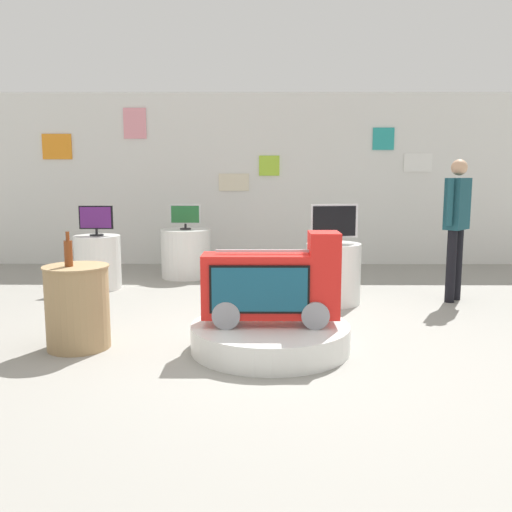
% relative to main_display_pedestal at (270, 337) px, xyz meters
% --- Properties ---
extents(ground_plane, '(30.00, 30.00, 0.00)m').
position_rel_main_display_pedestal_xyz_m(ground_plane, '(-0.19, 0.02, -0.12)').
color(ground_plane, gray).
extents(back_wall_display, '(11.65, 0.13, 3.03)m').
position_rel_main_display_pedestal_xyz_m(back_wall_display, '(-0.19, 5.00, 1.40)').
color(back_wall_display, silver).
rests_on(back_wall_display, ground).
extents(main_display_pedestal, '(1.47, 1.47, 0.24)m').
position_rel_main_display_pedestal_xyz_m(main_display_pedestal, '(0.00, 0.00, 0.00)').
color(main_display_pedestal, silver).
rests_on(main_display_pedestal, ground).
extents(novelty_firetruck_tv, '(1.24, 0.40, 0.86)m').
position_rel_main_display_pedestal_xyz_m(novelty_firetruck_tv, '(0.02, -0.01, 0.47)').
color(novelty_firetruck_tv, gray).
rests_on(novelty_firetruck_tv, main_display_pedestal).
extents(display_pedestal_left_rear, '(0.78, 0.78, 0.76)m').
position_rel_main_display_pedestal_xyz_m(display_pedestal_left_rear, '(-1.26, 3.65, 0.26)').
color(display_pedestal_left_rear, silver).
rests_on(display_pedestal_left_rear, ground).
extents(tv_on_left_rear, '(0.47, 0.17, 0.39)m').
position_rel_main_display_pedestal_xyz_m(tv_on_left_rear, '(-1.26, 3.65, 0.86)').
color(tv_on_left_rear, black).
rests_on(tv_on_left_rear, display_pedestal_left_rear).
extents(display_pedestal_center_rear, '(0.64, 0.64, 0.76)m').
position_rel_main_display_pedestal_xyz_m(display_pedestal_center_rear, '(-2.39, 2.76, 0.26)').
color(display_pedestal_center_rear, silver).
rests_on(display_pedestal_center_rear, ground).
extents(tv_on_center_rear, '(0.47, 0.19, 0.42)m').
position_rel_main_display_pedestal_xyz_m(tv_on_center_rear, '(-2.39, 2.75, 0.87)').
color(tv_on_center_rear, black).
rests_on(tv_on_center_rear, display_pedestal_center_rear).
extents(display_pedestal_right_rear, '(0.68, 0.68, 0.76)m').
position_rel_main_display_pedestal_xyz_m(display_pedestal_right_rear, '(0.83, 1.88, 0.26)').
color(display_pedestal_right_rear, silver).
rests_on(display_pedestal_right_rear, ground).
extents(tv_on_right_rear, '(0.59, 0.18, 0.49)m').
position_rel_main_display_pedestal_xyz_m(tv_on_right_rear, '(0.83, 1.88, 0.90)').
color(tv_on_right_rear, black).
rests_on(tv_on_right_rear, display_pedestal_right_rear).
extents(side_table_round, '(0.60, 0.60, 0.78)m').
position_rel_main_display_pedestal_xyz_m(side_table_round, '(-1.79, 0.04, 0.28)').
color(side_table_round, '#9E7F56').
rests_on(side_table_round, ground).
extents(bottle_on_side_table, '(0.08, 0.08, 0.32)m').
position_rel_main_display_pedestal_xyz_m(bottle_on_side_table, '(-1.84, 0.00, 0.79)').
color(bottle_on_side_table, brown).
rests_on(bottle_on_side_table, side_table_round).
extents(shopper_browsing_near_truck, '(0.40, 0.44, 1.80)m').
position_rel_main_display_pedestal_xyz_m(shopper_browsing_near_truck, '(2.39, 2.01, 0.94)').
color(shopper_browsing_near_truck, black).
rests_on(shopper_browsing_near_truck, ground).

